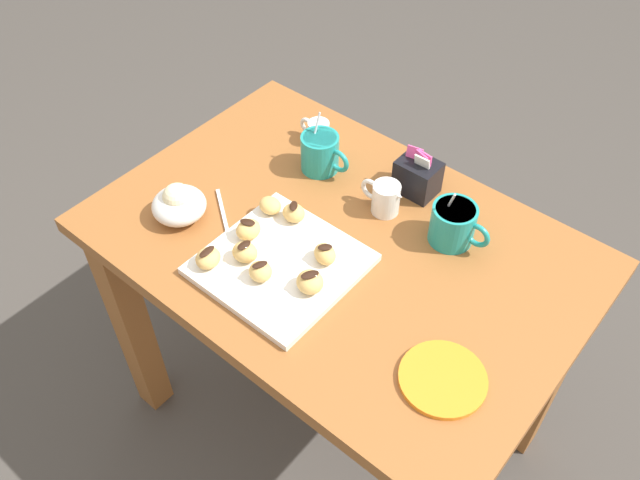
% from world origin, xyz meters
% --- Properties ---
extents(ground_plane, '(8.00, 8.00, 0.00)m').
position_xyz_m(ground_plane, '(0.00, 0.00, 0.00)').
color(ground_plane, '#423D38').
extents(dining_table, '(1.01, 0.69, 0.75)m').
position_xyz_m(dining_table, '(0.00, 0.00, 0.60)').
color(dining_table, '#935628').
rests_on(dining_table, ground_plane).
extents(pastry_plate_square, '(0.29, 0.29, 0.02)m').
position_xyz_m(pastry_plate_square, '(-0.04, -0.13, 0.76)').
color(pastry_plate_square, silver).
rests_on(pastry_plate_square, dining_table).
extents(coffee_mug_teal_left, '(0.13, 0.09, 0.14)m').
position_xyz_m(coffee_mug_teal_left, '(-0.17, 0.15, 0.80)').
color(coffee_mug_teal_left, teal).
rests_on(coffee_mug_teal_left, dining_table).
extents(coffee_mug_teal_right, '(0.13, 0.09, 0.13)m').
position_xyz_m(coffee_mug_teal_right, '(0.18, 0.15, 0.80)').
color(coffee_mug_teal_right, teal).
rests_on(coffee_mug_teal_right, dining_table).
extents(cream_pitcher_white, '(0.10, 0.06, 0.07)m').
position_xyz_m(cream_pitcher_white, '(0.02, 0.13, 0.79)').
color(cream_pitcher_white, silver).
rests_on(cream_pitcher_white, dining_table).
extents(sugar_caddy, '(0.09, 0.07, 0.11)m').
position_xyz_m(sugar_caddy, '(0.04, 0.23, 0.79)').
color(sugar_caddy, black).
rests_on(sugar_caddy, dining_table).
extents(ice_cream_bowl, '(0.12, 0.12, 0.09)m').
position_xyz_m(ice_cream_bowl, '(-0.30, -0.16, 0.79)').
color(ice_cream_bowl, silver).
rests_on(ice_cream_bowl, dining_table).
extents(chocolate_sauce_pitcher, '(0.09, 0.05, 0.06)m').
position_xyz_m(chocolate_sauce_pitcher, '(-0.24, 0.22, 0.78)').
color(chocolate_sauce_pitcher, silver).
rests_on(chocolate_sauce_pitcher, dining_table).
extents(saucer_orange_left, '(0.15, 0.15, 0.01)m').
position_xyz_m(saucer_orange_left, '(0.35, -0.14, 0.76)').
color(saucer_orange_left, orange).
rests_on(saucer_orange_left, dining_table).
extents(loose_spoon_near_saucer, '(0.14, 0.10, 0.01)m').
position_xyz_m(loose_spoon_near_saucer, '(-0.22, -0.12, 0.75)').
color(loose_spoon_near_saucer, silver).
rests_on(loose_spoon_near_saucer, dining_table).
extents(beignet_0, '(0.06, 0.06, 0.04)m').
position_xyz_m(beignet_0, '(-0.15, -0.23, 0.78)').
color(beignet_0, '#E5B260').
rests_on(beignet_0, pastry_plate_square).
extents(chocolate_drizzle_0, '(0.02, 0.04, 0.00)m').
position_xyz_m(chocolate_drizzle_0, '(-0.15, -0.23, 0.80)').
color(chocolate_drizzle_0, black).
rests_on(chocolate_drizzle_0, beignet_0).
extents(beignet_1, '(0.06, 0.05, 0.04)m').
position_xyz_m(beignet_1, '(-0.10, -0.03, 0.79)').
color(beignet_1, '#E5B260').
rests_on(beignet_1, pastry_plate_square).
extents(chocolate_drizzle_1, '(0.03, 0.03, 0.00)m').
position_xyz_m(chocolate_drizzle_1, '(-0.10, -0.03, 0.81)').
color(chocolate_drizzle_1, black).
rests_on(chocolate_drizzle_1, beignet_1).
extents(beignet_2, '(0.06, 0.06, 0.04)m').
position_xyz_m(beignet_2, '(0.02, -0.07, 0.78)').
color(beignet_2, '#E5B260').
rests_on(beignet_2, pastry_plate_square).
extents(chocolate_drizzle_2, '(0.03, 0.03, 0.00)m').
position_xyz_m(chocolate_drizzle_2, '(0.02, -0.07, 0.80)').
color(chocolate_drizzle_2, black).
rests_on(chocolate_drizzle_2, beignet_2).
extents(beignet_3, '(0.05, 0.06, 0.04)m').
position_xyz_m(beignet_3, '(-0.14, -0.12, 0.79)').
color(beignet_3, '#E5B260').
rests_on(beignet_3, pastry_plate_square).
extents(chocolate_drizzle_3, '(0.04, 0.03, 0.00)m').
position_xyz_m(chocolate_drizzle_3, '(-0.14, -0.12, 0.81)').
color(chocolate_drizzle_3, black).
rests_on(chocolate_drizzle_3, beignet_3).
extents(beignet_4, '(0.06, 0.06, 0.04)m').
position_xyz_m(beignet_4, '(-0.10, -0.17, 0.79)').
color(beignet_4, '#E5B260').
rests_on(beignet_4, pastry_plate_square).
extents(chocolate_drizzle_4, '(0.02, 0.03, 0.00)m').
position_xyz_m(chocolate_drizzle_4, '(-0.10, -0.17, 0.81)').
color(chocolate_drizzle_4, black).
rests_on(chocolate_drizzle_4, beignet_4).
extents(beignet_5, '(0.07, 0.07, 0.04)m').
position_xyz_m(beignet_5, '(0.05, -0.15, 0.79)').
color(beignet_5, '#E5B260').
rests_on(beignet_5, pastry_plate_square).
extents(chocolate_drizzle_5, '(0.03, 0.04, 0.00)m').
position_xyz_m(chocolate_drizzle_5, '(0.05, -0.15, 0.81)').
color(chocolate_drizzle_5, black).
rests_on(chocolate_drizzle_5, beignet_5).
extents(beignet_6, '(0.06, 0.06, 0.04)m').
position_xyz_m(beignet_6, '(-0.04, -0.19, 0.78)').
color(beignet_6, '#E5B260').
rests_on(beignet_6, pastry_plate_square).
extents(chocolate_drizzle_6, '(0.03, 0.03, 0.00)m').
position_xyz_m(chocolate_drizzle_6, '(-0.04, -0.19, 0.80)').
color(chocolate_drizzle_6, black).
rests_on(chocolate_drizzle_6, beignet_6).
extents(beignet_7, '(0.05, 0.05, 0.03)m').
position_xyz_m(beignet_7, '(-0.15, -0.04, 0.78)').
color(beignet_7, '#E5B260').
rests_on(beignet_7, pastry_plate_square).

